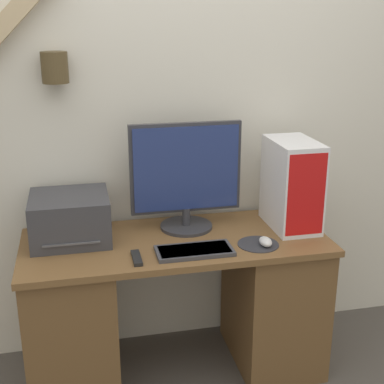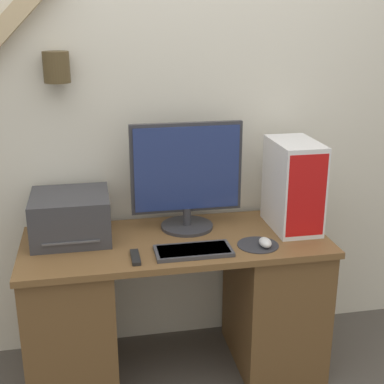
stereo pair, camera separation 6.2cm
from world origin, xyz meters
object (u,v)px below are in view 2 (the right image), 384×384
(mouse, at_px, (265,242))
(computer_tower, at_px, (293,185))
(keyboard, at_px, (193,251))
(monitor, at_px, (187,175))
(remote_control, at_px, (135,257))
(printer, at_px, (71,217))

(mouse, relative_size, computer_tower, 0.20)
(keyboard, bearing_deg, computer_tower, 20.91)
(monitor, relative_size, remote_control, 3.80)
(keyboard, height_order, computer_tower, computer_tower)
(monitor, xyz_separation_m, remote_control, (-0.28, -0.31, -0.26))
(mouse, distance_m, computer_tower, 0.35)
(monitor, distance_m, computer_tower, 0.52)
(printer, bearing_deg, keyboard, -27.20)
(monitor, bearing_deg, printer, -177.45)
(keyboard, xyz_separation_m, remote_control, (-0.26, -0.01, -0.00))
(mouse, distance_m, printer, 0.90)
(monitor, relative_size, keyboard, 1.58)
(keyboard, distance_m, printer, 0.60)
(remote_control, bearing_deg, keyboard, 3.10)
(monitor, distance_m, mouse, 0.49)
(computer_tower, xyz_separation_m, printer, (-1.05, 0.07, -0.11))
(mouse, xyz_separation_m, computer_tower, (0.20, 0.21, 0.19))
(keyboard, xyz_separation_m, computer_tower, (0.53, 0.20, 0.21))
(remote_control, bearing_deg, printer, 133.44)
(remote_control, bearing_deg, mouse, 0.95)
(keyboard, xyz_separation_m, mouse, (0.33, -0.00, 0.01))
(keyboard, relative_size, computer_tower, 0.79)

